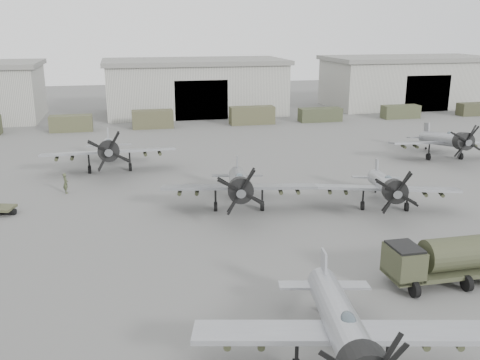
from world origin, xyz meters
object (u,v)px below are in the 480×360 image
object	(u,v)px
aircraft_mid_1	(239,184)
aircraft_far_1	(447,140)
aircraft_near_1	(344,330)
aircraft_far_0	(109,149)
fuel_tanker	(445,258)
aircraft_mid_2	(386,186)
ground_crew	(66,183)

from	to	relation	value
aircraft_mid_1	aircraft_far_1	size ratio (longest dim) A/B	1.01
aircraft_near_1	aircraft_far_0	bearing A→B (deg)	118.07
aircraft_near_1	aircraft_far_1	size ratio (longest dim) A/B	1.03
aircraft_far_1	fuel_tanker	size ratio (longest dim) A/B	1.74
aircraft_mid_2	ground_crew	xyz separation A→B (m)	(-24.66, 10.14, -1.15)
aircraft_near_1	aircraft_mid_2	xyz separation A→B (m)	(11.45, 18.55, -0.19)
aircraft_near_1	fuel_tanker	xyz separation A→B (m)	(8.90, 6.64, -0.71)
aircraft_mid_1	fuel_tanker	world-z (taller)	aircraft_mid_1
aircraft_near_1	aircraft_far_0	xyz separation A→B (m)	(-9.58, 34.88, 0.12)
aircraft_near_1	aircraft_far_0	size ratio (longest dim) A/B	0.96
aircraft_mid_2	fuel_tanker	bearing A→B (deg)	-84.15
aircraft_far_0	aircraft_far_1	world-z (taller)	aircraft_far_0
aircraft_near_1	aircraft_far_1	world-z (taller)	aircraft_near_1
aircraft_mid_2	ground_crew	bearing A→B (deg)	175.61
aircraft_mid_1	ground_crew	bearing A→B (deg)	160.91
aircraft_far_1	fuel_tanker	xyz separation A→B (m)	(-16.65, -25.57, -0.65)
aircraft_mid_2	aircraft_far_1	world-z (taller)	aircraft_far_1
aircraft_far_1	ground_crew	size ratio (longest dim) A/B	6.77
aircraft_mid_1	aircraft_far_1	distance (m)	27.63
aircraft_far_0	fuel_tanker	xyz separation A→B (m)	(18.48, -28.23, -0.83)
aircraft_mid_1	fuel_tanker	size ratio (longest dim) A/B	1.76
aircraft_mid_1	aircraft_mid_2	distance (m)	11.38
aircraft_far_1	fuel_tanker	world-z (taller)	aircraft_far_1
aircraft_mid_2	aircraft_far_0	world-z (taller)	aircraft_far_0
aircraft_mid_2	aircraft_far_1	bearing A→B (deg)	62.05
aircraft_mid_1	aircraft_far_1	world-z (taller)	aircraft_mid_1
aircraft_mid_2	aircraft_far_0	distance (m)	26.63
aircraft_mid_1	ground_crew	distance (m)	15.66
aircraft_mid_1	fuel_tanker	distance (m)	16.68
aircraft_mid_1	aircraft_far_0	distance (m)	17.10
aircraft_far_1	ground_crew	distance (m)	38.94
aircraft_mid_2	fuel_tanker	size ratio (longest dim) A/B	1.62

